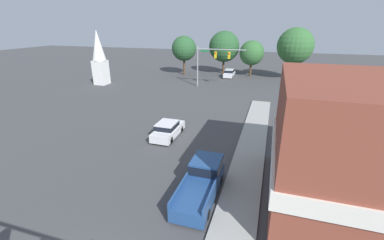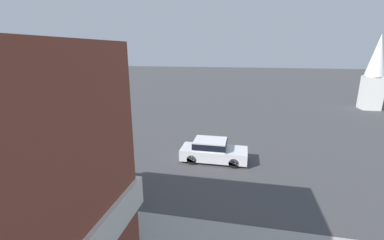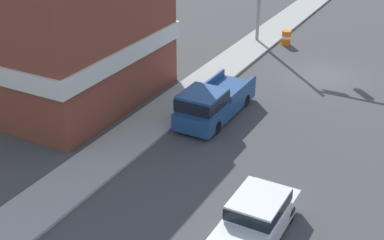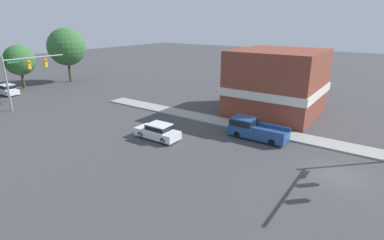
{
  "view_description": "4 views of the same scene",
  "coord_description": "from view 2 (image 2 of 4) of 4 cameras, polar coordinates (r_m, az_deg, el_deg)",
  "views": [
    {
      "loc": [
        6.82,
        -5.03,
        10.07
      ],
      "look_at": [
        1.06,
        13.21,
        2.89
      ],
      "focal_mm": 24.0,
      "sensor_mm": 36.0,
      "label": 1
    },
    {
      "loc": [
        14.1,
        17.39,
        7.35
      ],
      "look_at": [
        -1.11,
        14.26,
        3.09
      ],
      "focal_mm": 24.0,
      "sensor_mm": 36.0,
      "label": 2
    },
    {
      "loc": [
        -7.22,
        29.61,
        12.18
      ],
      "look_at": [
        1.15,
        14.21,
        3.19
      ],
      "focal_mm": 50.0,
      "sensor_mm": 36.0,
      "label": 3
    },
    {
      "loc": [
        -22.06,
        -2.27,
        10.73
      ],
      "look_at": [
        0.31,
        13.22,
        1.67
      ],
      "focal_mm": 28.0,
      "sensor_mm": 36.0,
      "label": 4
    }
  ],
  "objects": [
    {
      "name": "car_lead",
      "position": [
        17.54,
        4.6,
        -6.67
      ],
      "size": [
        1.82,
        4.44,
        1.52
      ],
      "color": "black",
      "rests_on": "ground"
    },
    {
      "name": "church_steeple",
      "position": [
        39.47,
        35.58,
        8.86
      ],
      "size": [
        2.31,
        2.31,
        9.21
      ],
      "color": "white",
      "rests_on": "ground"
    },
    {
      "name": "pickup_truck_parked",
      "position": [
        15.54,
        -26.43,
        -10.84
      ],
      "size": [
        1.97,
        5.57,
        1.87
      ],
      "color": "black",
      "rests_on": "ground"
    }
  ]
}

